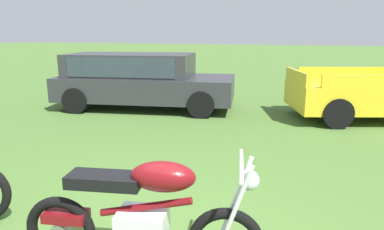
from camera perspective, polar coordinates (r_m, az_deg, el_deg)
The scene contains 2 objects.
motorcycle_maroon at distance 2.94m, azimuth -8.10°, elevation -16.37°, with size 1.99×0.80×1.02m.
car_charcoal at distance 9.21m, azimuth -8.79°, elevation 6.27°, with size 4.80×2.64×1.43m.
Camera 1 is at (1.23, -2.28, 1.94)m, focal length 32.32 mm.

